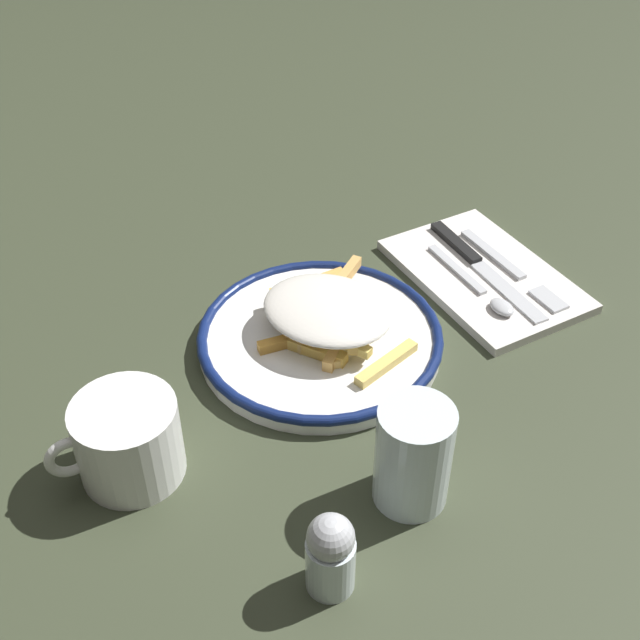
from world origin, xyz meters
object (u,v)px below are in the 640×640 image
(plate, at_px, (320,338))
(fries_heap, at_px, (330,315))
(napkin, at_px, (484,275))
(spoon, at_px, (483,292))
(water_glass, at_px, (413,456))
(salt_shaker, at_px, (331,554))
(knife, at_px, (475,261))
(fork, at_px, (511,269))
(coffee_mug, at_px, (127,440))

(plate, distance_m, fries_heap, 0.03)
(plate, bearing_deg, napkin, -174.90)
(napkin, height_order, spoon, spoon)
(water_glass, relative_size, salt_shaker, 1.28)
(plate, relative_size, spoon, 1.70)
(knife, distance_m, water_glass, 0.35)
(knife, bearing_deg, spoon, 63.38)
(plate, bearing_deg, fork, -178.22)
(plate, distance_m, coffee_mug, 0.24)
(fries_heap, xyz_separation_m, water_glass, (0.03, 0.21, 0.01))
(spoon, bearing_deg, fries_heap, -3.62)
(napkin, bearing_deg, plate, 5.10)
(fork, relative_size, knife, 0.84)
(fries_heap, bearing_deg, napkin, -173.89)
(fork, relative_size, spoon, 1.16)
(fries_heap, relative_size, water_glass, 1.77)
(plate, distance_m, spoon, 0.20)
(knife, height_order, water_glass, water_glass)
(napkin, bearing_deg, knife, -89.74)
(napkin, bearing_deg, salt_shaker, 38.78)
(knife, xyz_separation_m, water_glass, (0.24, 0.25, 0.04))
(napkin, bearing_deg, coffee_mug, 11.88)
(knife, bearing_deg, napkin, 90.26)
(knife, distance_m, coffee_mug, 0.47)
(fork, bearing_deg, knife, -47.38)
(spoon, bearing_deg, coffee_mug, 8.05)
(spoon, bearing_deg, napkin, -127.79)
(spoon, bearing_deg, salt_shaker, 37.31)
(knife, xyz_separation_m, spoon, (0.03, 0.05, 0.00))
(salt_shaker, bearing_deg, napkin, -141.22)
(plate, distance_m, fork, 0.25)
(fries_heap, height_order, coffee_mug, coffee_mug)
(coffee_mug, distance_m, salt_shaker, 0.21)
(napkin, relative_size, coffee_mug, 1.93)
(napkin, relative_size, salt_shaker, 2.92)
(fries_heap, relative_size, knife, 0.85)
(fork, bearing_deg, spoon, 22.21)
(spoon, distance_m, salt_shaker, 0.40)
(knife, height_order, coffee_mug, coffee_mug)
(fries_heap, bearing_deg, spoon, 176.38)
(plate, distance_m, napkin, 0.23)
(plate, bearing_deg, salt_shaker, 64.99)
(water_glass, bearing_deg, knife, -134.26)
(knife, bearing_deg, fries_heap, 11.04)
(knife, bearing_deg, coffee_mug, 14.16)
(knife, bearing_deg, water_glass, 45.74)
(plate, xyz_separation_m, fries_heap, (-0.01, 0.00, 0.03))
(napkin, height_order, coffee_mug, coffee_mug)
(knife, xyz_separation_m, salt_shaker, (0.34, 0.30, 0.03))
(spoon, height_order, water_glass, water_glass)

